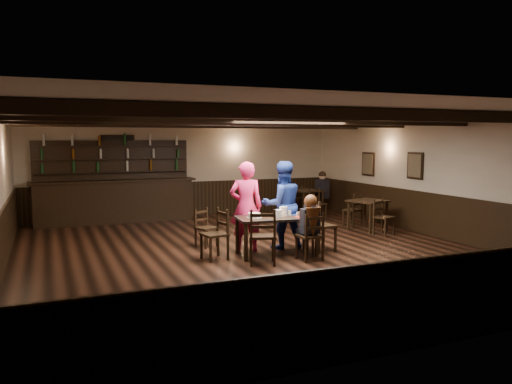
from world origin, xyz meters
name	(u,v)px	position (x,y,z in m)	size (l,w,h in m)	color
ground	(252,251)	(0.00, 0.00, 0.00)	(10.00, 10.00, 0.00)	black
room_shell	(251,164)	(0.01, 0.04, 1.75)	(9.02, 10.02, 2.71)	beige
dining_table	(277,221)	(0.33, -0.47, 0.67)	(1.61, 0.94, 0.75)	black
chair_near_left	(263,232)	(-0.24, -1.08, 0.60)	(0.60, 0.59, 1.02)	black
chair_near_right	(312,233)	(0.73, -1.14, 0.53)	(0.44, 0.42, 0.90)	black
chair_end_left	(218,230)	(-0.81, -0.32, 0.55)	(0.49, 0.51, 0.95)	black
chair_end_right	(318,222)	(1.22, -0.51, 0.60)	(0.49, 0.52, 1.03)	black
chair_far_pushed	(204,224)	(-0.74, 0.82, 0.47)	(0.49, 0.48, 0.80)	black
woman_pink	(246,207)	(-0.08, 0.11, 0.90)	(0.66, 0.43, 1.80)	#F12981
man_blue	(282,205)	(0.71, 0.06, 0.90)	(0.87, 0.68, 1.79)	navy
seated_person	(310,217)	(0.72, -1.08, 0.82)	(0.32, 0.49, 0.79)	black
cake	(254,216)	(-0.12, -0.41, 0.79)	(0.29, 0.29, 0.09)	white
plate_stack_a	(278,214)	(0.32, -0.55, 0.83)	(0.16, 0.16, 0.15)	white
plate_stack_b	(283,211)	(0.50, -0.41, 0.84)	(0.15, 0.15, 0.18)	white
tea_light	(278,215)	(0.40, -0.40, 0.78)	(0.05, 0.05, 0.06)	#A5A8AD
salt_shaker	(297,214)	(0.72, -0.56, 0.80)	(0.03, 0.03, 0.09)	silver
pepper_shaker	(299,214)	(0.74, -0.61, 0.80)	(0.04, 0.04, 0.10)	#A5A8AD
drink_glass	(289,213)	(0.62, -0.43, 0.80)	(0.07, 0.07, 0.10)	silver
menu_red	(302,217)	(0.78, -0.65, 0.75)	(0.28, 0.19, 0.00)	maroon
menu_blue	(299,214)	(0.86, -0.38, 0.75)	(0.32, 0.22, 0.00)	#0E1C49
bar_counter	(115,195)	(-2.05, 4.72, 0.73)	(4.28, 0.70, 2.20)	black
back_table_a	(368,204)	(3.50, 1.02, 0.65)	(1.00, 1.00, 0.75)	black
back_table_b	(306,194)	(3.26, 3.71, 0.65)	(0.89, 0.89, 0.75)	black
bg_patron_left	(287,189)	(2.63, 3.70, 0.81)	(0.25, 0.36, 0.69)	black
bg_patron_right	(322,185)	(3.89, 3.88, 0.87)	(0.29, 0.42, 0.81)	black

